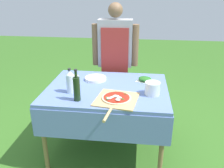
% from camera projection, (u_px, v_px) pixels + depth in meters
% --- Properties ---
extents(ground_plane, '(12.00, 12.00, 0.00)m').
position_uv_depth(ground_plane, '(108.00, 148.00, 2.70)').
color(ground_plane, '#386B23').
extents(prep_table, '(1.24, 0.95, 0.75)m').
position_uv_depth(prep_table, '(107.00, 95.00, 2.44)').
color(prep_table, '#607AB7').
rests_on(prep_table, ground).
extents(person_cook, '(0.57, 0.20, 1.53)m').
position_uv_depth(person_cook, '(115.00, 55.00, 2.97)').
color(person_cook, '#70604C').
rests_on(person_cook, ground).
extents(pizza_on_peel, '(0.42, 0.61, 0.05)m').
position_uv_depth(pizza_on_peel, '(116.00, 99.00, 2.13)').
color(pizza_on_peel, tan).
rests_on(pizza_on_peel, prep_table).
extents(oil_bottle, '(0.06, 0.06, 0.30)m').
position_uv_depth(oil_bottle, '(77.00, 88.00, 2.10)').
color(oil_bottle, black).
rests_on(oil_bottle, prep_table).
extents(water_bottle, '(0.07, 0.07, 0.24)m').
position_uv_depth(water_bottle, '(70.00, 81.00, 2.26)').
color(water_bottle, silver).
rests_on(water_bottle, prep_table).
extents(herb_container, '(0.21, 0.20, 0.05)m').
position_uv_depth(herb_container, '(145.00, 79.00, 2.56)').
color(herb_container, silver).
rests_on(herb_container, prep_table).
extents(mixing_tub, '(0.14, 0.14, 0.12)m').
position_uv_depth(mixing_tub, '(152.00, 88.00, 2.23)').
color(mixing_tub, silver).
rests_on(mixing_tub, prep_table).
extents(plate_stack, '(0.24, 0.24, 0.03)m').
position_uv_depth(plate_stack, '(96.00, 78.00, 2.60)').
color(plate_stack, white).
rests_on(plate_stack, prep_table).
extents(sauce_jar, '(0.07, 0.07, 0.08)m').
position_uv_depth(sauce_jar, '(75.00, 79.00, 2.52)').
color(sauce_jar, silver).
rests_on(sauce_jar, prep_table).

